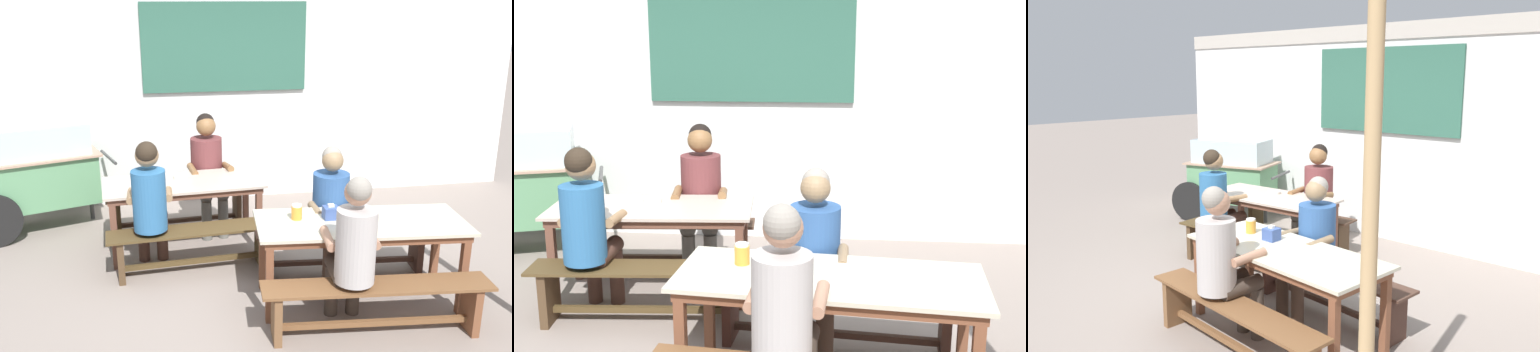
% 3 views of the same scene
% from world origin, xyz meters
% --- Properties ---
extents(ground_plane, '(40.00, 40.00, 0.00)m').
position_xyz_m(ground_plane, '(0.00, 0.00, 0.00)').
color(ground_plane, gray).
extents(backdrop_wall, '(7.49, 0.23, 2.72)m').
position_xyz_m(backdrop_wall, '(-0.00, 2.48, 1.43)').
color(backdrop_wall, silver).
rests_on(backdrop_wall, ground_plane).
extents(dining_table_far, '(1.62, 0.82, 0.73)m').
position_xyz_m(dining_table_far, '(-0.66, 0.94, 0.65)').
color(dining_table_far, '#BFAE9E').
rests_on(dining_table_far, ground_plane).
extents(dining_table_near, '(1.79, 0.84, 0.73)m').
position_xyz_m(dining_table_near, '(0.72, -0.37, 0.65)').
color(dining_table_near, beige).
rests_on(dining_table_near, ground_plane).
extents(bench_far_back, '(1.58, 0.40, 0.43)m').
position_xyz_m(bench_far_back, '(-0.70, 1.47, 0.28)').
color(bench_far_back, '#493225').
rests_on(bench_far_back, ground_plane).
extents(bench_far_front, '(1.58, 0.43, 0.43)m').
position_xyz_m(bench_far_front, '(-0.62, 0.41, 0.28)').
color(bench_far_front, '#4D3A1F').
rests_on(bench_far_front, ground_plane).
extents(bench_near_back, '(1.68, 0.44, 0.43)m').
position_xyz_m(bench_near_back, '(0.77, 0.16, 0.28)').
color(bench_near_back, '#482F25').
rests_on(bench_near_back, ground_plane).
extents(bench_near_front, '(1.78, 0.44, 0.43)m').
position_xyz_m(bench_near_front, '(0.68, -0.90, 0.29)').
color(bench_near_front, brown).
rests_on(bench_near_front, ground_plane).
extents(food_cart, '(1.74, 1.15, 1.18)m').
position_xyz_m(food_cart, '(-2.22, 1.77, 0.70)').
color(food_cart, '#5C9667').
rests_on(food_cart, ground_plane).
extents(person_right_near_table, '(0.45, 0.57, 1.23)m').
position_xyz_m(person_right_near_table, '(0.63, 0.10, 0.69)').
color(person_right_near_table, '#443126').
rests_on(person_right_near_table, ground_plane).
extents(person_near_front, '(0.44, 0.54, 1.29)m').
position_xyz_m(person_near_front, '(0.50, -0.82, 0.72)').
color(person_near_front, '#42362D').
rests_on(person_near_front, ground_plane).
extents(person_center_facing, '(0.49, 0.59, 1.30)m').
position_xyz_m(person_center_facing, '(-0.37, 1.43, 0.73)').
color(person_center_facing, '#616159').
rests_on(person_center_facing, ground_plane).
extents(person_left_back_turned, '(0.42, 0.56, 1.30)m').
position_xyz_m(person_left_back_turned, '(-0.99, 0.45, 0.73)').
color(person_left_back_turned, '#4E3228').
rests_on(person_left_back_turned, ground_plane).
extents(tissue_box, '(0.12, 0.11, 0.13)m').
position_xyz_m(tissue_box, '(0.49, -0.27, 0.78)').
color(tissue_box, '#3C569A').
rests_on(tissue_box, dining_table_near).
extents(condiment_jar, '(0.09, 0.09, 0.13)m').
position_xyz_m(condiment_jar, '(0.21, -0.23, 0.79)').
color(condiment_jar, orange).
rests_on(condiment_jar, dining_table_near).
extents(soup_bowl, '(0.15, 0.15, 0.04)m').
position_xyz_m(soup_bowl, '(-0.68, 1.04, 0.75)').
color(soup_bowl, silver).
rests_on(soup_bowl, dining_table_far).
extents(wooden_support_post, '(0.09, 0.09, 2.57)m').
position_xyz_m(wooden_support_post, '(2.01, -1.17, 1.28)').
color(wooden_support_post, tan).
rests_on(wooden_support_post, ground_plane).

